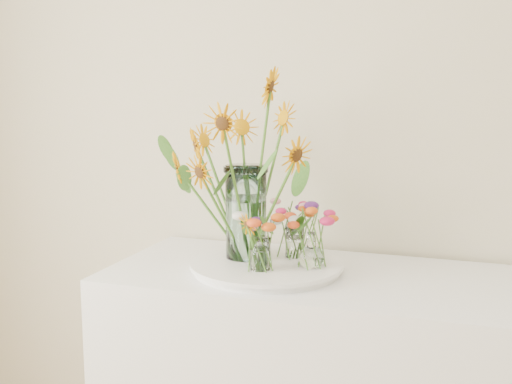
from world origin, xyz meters
The scene contains 9 objects.
tray centered at (-0.41, 1.90, 0.91)m, with size 0.45×0.45×0.03m, color white.
mason_jar centered at (-0.49, 1.94, 1.08)m, with size 0.13×0.13×0.30m, color #A6CFCE.
sunflower_bouquet centered at (-0.49, 1.94, 1.22)m, with size 0.79×0.79×0.60m, color orange, non-canonical shape.
small_vase_a centered at (-0.40, 1.81, 0.98)m, with size 0.06×0.06×0.10m, color white.
wildflower_posy_a centered at (-0.40, 1.81, 1.02)m, with size 0.20×0.20×0.19m, color #CF5012, non-canonical shape.
small_vase_b centered at (-0.26, 1.90, 0.98)m, with size 0.08×0.08×0.11m, color white, non-canonical shape.
wildflower_posy_b centered at (-0.26, 1.90, 1.03)m, with size 0.19×0.19×0.20m, color #CF5012, non-canonical shape.
small_vase_c centered at (-0.34, 1.99, 0.98)m, with size 0.06×0.06×0.10m, color white.
wildflower_posy_c centered at (-0.34, 1.99, 1.02)m, with size 0.21×0.21×0.19m, color #CF5012, non-canonical shape.
Camera 1 is at (0.19, 0.06, 1.47)m, focal length 45.00 mm.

